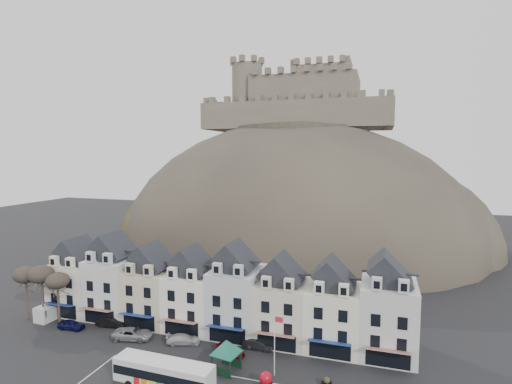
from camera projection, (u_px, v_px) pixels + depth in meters
townhouse_terrace at (216, 293)px, 57.59m from camera, size 54.40×9.35×11.80m
castle_hill at (297, 247)px, 108.07m from camera, size 100.00×76.00×68.00m
castle at (301, 100)px, 111.01m from camera, size 50.20×22.20×22.00m
tree_left_far at (26, 275)px, 60.93m from camera, size 3.61×3.61×8.24m
tree_left_mid at (41, 275)px, 60.00m from camera, size 3.78×3.78×8.64m
tree_left_near at (58, 281)px, 59.18m from camera, size 3.43×3.43×7.84m
bus at (164, 374)px, 43.09m from camera, size 11.37×2.99×3.19m
bus_shelter at (226, 347)px, 46.52m from camera, size 5.92×5.92×3.82m
red_buoy at (266, 380)px, 43.41m from camera, size 1.47×1.47×1.81m
flagpole at (275, 341)px, 45.49m from camera, size 1.05×0.16×7.28m
white_van at (52, 311)px, 61.86m from camera, size 2.41×5.15×2.31m
planter_east at (327, 382)px, 43.74m from camera, size 1.15×0.89×1.03m
car_navy at (71, 325)px, 57.88m from camera, size 4.01×1.79×1.34m
car_black at (112, 322)px, 58.72m from camera, size 4.73×1.93×1.53m
car_silver at (132, 334)px, 54.79m from camera, size 5.73×3.56×1.50m
car_white at (183, 339)px, 53.48m from camera, size 4.74×3.11×1.28m
car_maroon at (230, 350)px, 50.51m from camera, size 4.37×3.01×1.38m
car_charcoal at (258, 344)px, 52.00m from camera, size 4.05×1.42×1.33m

